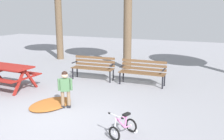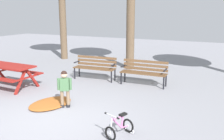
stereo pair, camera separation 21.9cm
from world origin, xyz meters
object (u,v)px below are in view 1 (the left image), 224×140
picnic_table (7,71)px  kids_bicycle (123,127)px  park_bench_left (143,70)px  park_bench_far_left (93,66)px  child_standing (65,86)px

picnic_table → kids_bicycle: picnic_table is taller
picnic_table → park_bench_left: (3.98, 2.24, -0.08)m
park_bench_far_left → park_bench_left: (1.90, 0.06, 0.00)m
picnic_table → child_standing: 2.83m
picnic_table → park_bench_far_left: 3.01m
picnic_table → child_standing: child_standing is taller
park_bench_far_left → kids_bicycle: size_ratio=2.59×
park_bench_far_left → kids_bicycle: 4.58m
child_standing → kids_bicycle: child_standing is taller
park_bench_left → child_standing: (-1.22, -2.91, 0.07)m
picnic_table → park_bench_left: bearing=29.4°
park_bench_left → kids_bicycle: park_bench_left is taller
kids_bicycle → park_bench_left: bearing=101.4°
park_bench_far_left → child_standing: bearing=-76.6°
park_bench_left → kids_bicycle: 3.86m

